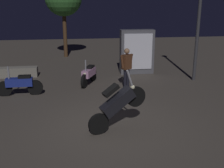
% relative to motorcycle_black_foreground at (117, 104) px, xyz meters
% --- Properties ---
extents(ground_plane, '(40.00, 40.00, 0.00)m').
position_rel_motorcycle_black_foreground_xyz_m(ground_plane, '(-0.15, 0.22, -0.74)').
color(ground_plane, '#4C443D').
extents(motorcycle_black_foreground, '(1.61, 0.61, 1.63)m').
position_rel_motorcycle_black_foreground_xyz_m(motorcycle_black_foreground, '(0.00, 0.00, 0.00)').
color(motorcycle_black_foreground, black).
rests_on(motorcycle_black_foreground, ground_plane).
extents(motorcycle_pink_parked_left, '(0.76, 1.56, 1.11)m').
position_rel_motorcycle_black_foreground_xyz_m(motorcycle_pink_parked_left, '(-0.45, 4.51, -0.31)').
color(motorcycle_pink_parked_left, black).
rests_on(motorcycle_pink_parked_left, ground_plane).
extents(motorcycle_blue_parked_right, '(1.66, 0.30, 1.11)m').
position_rel_motorcycle_black_foreground_xyz_m(motorcycle_blue_parked_right, '(-3.07, 3.41, -0.31)').
color(motorcycle_blue_parked_right, black).
rests_on(motorcycle_blue_parked_right, ground_plane).
extents(person_rider_beside, '(0.60, 0.44, 1.60)m').
position_rel_motorcycle_black_foreground_xyz_m(person_rider_beside, '(1.01, 3.78, 0.21)').
color(person_rider_beside, black).
rests_on(person_rider_beside, ground_plane).
extents(kiosk_billboard, '(1.60, 0.55, 2.10)m').
position_rel_motorcycle_black_foreground_xyz_m(kiosk_billboard, '(1.98, 6.11, 0.31)').
color(kiosk_billboard, '#595960').
rests_on(kiosk_billboard, ground_plane).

